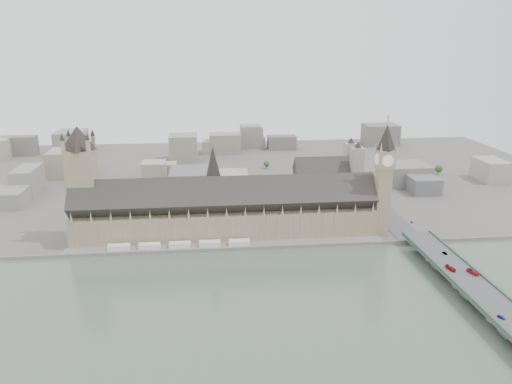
{
  "coord_description": "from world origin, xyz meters",
  "views": [
    {
      "loc": [
        -16.15,
        -398.11,
        168.68
      ],
      "look_at": [
        28.89,
        37.63,
        34.47
      ],
      "focal_mm": 35.0,
      "sensor_mm": 36.0,
      "label": 1
    }
  ],
  "objects": [
    {
      "name": "palace_of_westminster",
      "position": [
        0.0,
        19.7,
        22.71
      ],
      "size": [
        265.0,
        40.73,
        55.44
      ],
      "color": "gray",
      "rests_on": "ground"
    },
    {
      "name": "river_terrace",
      "position": [
        0.0,
        -7.5,
        1.0
      ],
      "size": [
        270.0,
        15.0,
        2.0
      ],
      "primitive_type": "cube",
      "color": "slate",
      "rests_on": "ground"
    },
    {
      "name": "red_bus_north",
      "position": [
        156.37,
        -88.21,
        11.57
      ],
      "size": [
        3.84,
        9.71,
        2.64
      ],
      "primitive_type": "imported",
      "rotation": [
        0.0,
        0.0,
        0.18
      ],
      "color": "#AA1319",
      "rests_on": "westminster_bridge"
    },
    {
      "name": "elizabeth_tower",
      "position": [
        138.0,
        8.0,
        58.09
      ],
      "size": [
        17.0,
        17.0,
        107.5
      ],
      "color": "gray",
      "rests_on": "ground"
    },
    {
      "name": "red_bus_south",
      "position": [
        168.83,
        -95.97,
        11.59
      ],
      "size": [
        4.96,
        9.87,
        2.68
      ],
      "primitive_type": "imported",
      "rotation": [
        0.0,
        0.0,
        0.29
      ],
      "color": "red",
      "rests_on": "westminster_bridge"
    },
    {
      "name": "bridge_parapets",
      "position": [
        162.0,
        -132.0,
        10.82
      ],
      "size": [
        25.0,
        235.0,
        1.15
      ],
      "primitive_type": null,
      "color": "#30583F",
      "rests_on": "westminster_bridge"
    },
    {
      "name": "terrace_tents",
      "position": [
        -40.0,
        -7.0,
        4.0
      ],
      "size": [
        118.0,
        7.0,
        4.0
      ],
      "color": "white",
      "rests_on": "river_terrace"
    },
    {
      "name": "victoria_tower",
      "position": [
        -122.0,
        26.0,
        55.2
      ],
      "size": [
        30.0,
        30.0,
        100.0
      ],
      "color": "gray",
      "rests_on": "ground"
    },
    {
      "name": "city_skyline_inland",
      "position": [
        0.0,
        245.0,
        19.0
      ],
      "size": [
        720.0,
        360.0,
        38.0
      ],
      "primitive_type": null,
      "color": "gray",
      "rests_on": "ground"
    },
    {
      "name": "ground",
      "position": [
        0.0,
        0.0,
        0.0
      ],
      "size": [
        900.0,
        900.0,
        0.0
      ],
      "primitive_type": "plane",
      "color": "#595651",
      "rests_on": "ground"
    },
    {
      "name": "car_approach",
      "position": [
        167.14,
        6.89,
        10.92
      ],
      "size": [
        2.52,
        4.84,
        1.34
      ],
      "primitive_type": "imported",
      "rotation": [
        0.0,
        0.0,
        -0.14
      ],
      "color": "gray",
      "rests_on": "westminster_bridge"
    },
    {
      "name": "car_blue",
      "position": [
        155.63,
        -153.61,
        11.07
      ],
      "size": [
        3.77,
        5.17,
        1.64
      ],
      "primitive_type": "imported",
      "rotation": [
        0.0,
        0.0,
        0.43
      ],
      "color": "navy",
      "rests_on": "westminster_bridge"
    },
    {
      "name": "embankment_wall",
      "position": [
        0.0,
        -15.0,
        1.5
      ],
      "size": [
        600.0,
        1.5,
        3.0
      ],
      "primitive_type": "cube",
      "color": "slate",
      "rests_on": "ground"
    },
    {
      "name": "central_tower",
      "position": [
        -10.0,
        26.0,
        57.92
      ],
      "size": [
        13.0,
        13.0,
        48.0
      ],
      "color": "gray",
      "rests_on": "ground"
    },
    {
      "name": "westminster_abbey",
      "position": [
        110.92,
        95.0,
        25.08
      ],
      "size": [
        68.0,
        36.0,
        64.0
      ],
      "color": "gray",
      "rests_on": "ground"
    },
    {
      "name": "river_thames",
      "position": [
        0.0,
        -165.0,
        0.0
      ],
      "size": [
        600.0,
        600.0,
        0.0
      ],
      "primitive_type": "plane",
      "color": "#4B594F",
      "rests_on": "ground"
    },
    {
      "name": "car_silver",
      "position": [
        165.16,
        -61.38,
        11.0
      ],
      "size": [
        2.57,
        4.78,
        1.49
      ],
      "primitive_type": "imported",
      "rotation": [
        0.0,
        0.0,
        0.23
      ],
      "color": "gray",
      "rests_on": "westminster_bridge"
    },
    {
      "name": "park_trees",
      "position": [
        -10.0,
        60.0,
        7.5
      ],
      "size": [
        110.0,
        30.0,
        15.0
      ],
      "primitive_type": null,
      "color": "#1D4D1B",
      "rests_on": "ground"
    },
    {
      "name": "westminster_bridge",
      "position": [
        162.0,
        -87.5,
        5.12
      ],
      "size": [
        25.0,
        325.0,
        10.25
      ],
      "primitive_type": "cube",
      "color": "#474749",
      "rests_on": "ground"
    }
  ]
}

